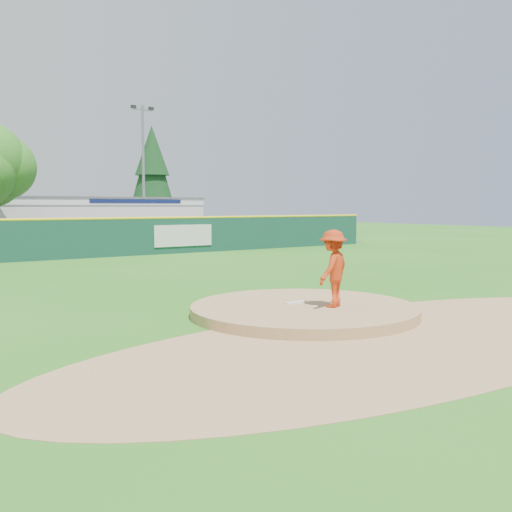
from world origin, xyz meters
TOP-DOWN VIEW (x-y plane):
  - ground at (0.00, 0.00)m, footprint 120.00×120.00m
  - pitchers_mound at (0.00, 0.00)m, footprint 5.50×5.50m
  - pitching_rubber at (0.00, 0.30)m, footprint 0.60×0.15m
  - infield_dirt_arc at (0.00, -3.00)m, footprint 15.40×15.40m
  - parking_lot at (0.00, 27.00)m, footprint 44.00×16.00m
  - pitcher at (0.39, -0.60)m, footprint 1.36×1.11m
  - van at (5.28, 20.61)m, footprint 5.45×2.68m
  - pool_building_grp at (6.00, 31.99)m, footprint 15.20×8.20m
  - fence_banners at (-3.13, 17.92)m, footprint 22.56×0.04m
  - outfield_fence at (0.00, 18.00)m, footprint 40.00×0.14m
  - conifer_tree at (13.00, 36.00)m, footprint 4.40×4.40m
  - light_pole_right at (9.00, 29.00)m, footprint 1.75×0.25m

SIDE VIEW (x-z plane):
  - ground at x=0.00m, z-range 0.00..0.00m
  - pitchers_mound at x=0.00m, z-range -0.25..0.25m
  - infield_dirt_arc at x=0.00m, z-range 0.00..0.01m
  - parking_lot at x=0.00m, z-range 0.00..0.02m
  - pitching_rubber at x=0.00m, z-range 0.25..0.29m
  - van at x=5.28m, z-range 0.02..1.51m
  - fence_banners at x=-3.13m, z-range 0.40..1.60m
  - outfield_fence at x=0.00m, z-range 0.05..2.12m
  - pitcher at x=0.39m, z-range 0.25..2.09m
  - pool_building_grp at x=6.00m, z-range 0.01..3.32m
  - conifer_tree at x=13.00m, z-range 0.79..10.29m
  - light_pole_right at x=9.00m, z-range 0.54..10.54m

